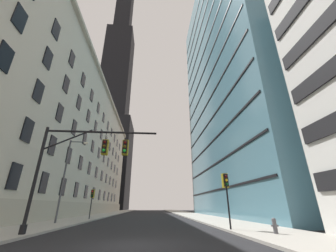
# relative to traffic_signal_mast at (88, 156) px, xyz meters

# --- Properties ---
(ground_plane) EXTENTS (102.00, 160.00, 0.10)m
(ground_plane) POSITION_rel_traffic_signal_mast_xyz_m (3.52, -3.17, -4.82)
(ground_plane) COLOR black
(sidewalk_right) EXTENTS (5.00, 160.00, 0.15)m
(sidewalk_right) POSITION_rel_traffic_signal_mast_xyz_m (12.02, -3.17, -4.69)
(sidewalk_right) COLOR #A8A399
(sidewalk_right) RESTS_ON ground
(station_building) EXTENTS (17.51, 73.82, 28.51)m
(station_building) POSITION_rel_traffic_signal_mast_xyz_m (-15.90, 27.73, 9.47)
(station_building) COLOR beige
(station_building) RESTS_ON ground
(dark_skyscraper) EXTENTS (22.12, 22.12, 205.24)m
(dark_skyscraper) POSITION_rel_traffic_signal_mast_xyz_m (-18.20, 85.66, 56.32)
(dark_skyscraper) COLOR black
(dark_skyscraper) RESTS_ON ground
(glass_office_midrise) EXTENTS (19.28, 35.90, 54.16)m
(glass_office_midrise) POSITION_rel_traffic_signal_mast_xyz_m (24.11, 19.80, 22.31)
(glass_office_midrise) COLOR teal
(glass_office_midrise) RESTS_ON ground
(traffic_signal_mast) EXTENTS (7.70, 0.63, 6.55)m
(traffic_signal_mast) POSITION_rel_traffic_signal_mast_xyz_m (0.00, 0.00, 0.00)
(traffic_signal_mast) COLOR black
(traffic_signal_mast) RESTS_ON sidewalk_left
(traffic_light_near_right) EXTENTS (0.40, 0.63, 3.81)m
(traffic_light_near_right) POSITION_rel_traffic_signal_mast_xyz_m (9.84, 1.65, -1.56)
(traffic_light_near_right) COLOR black
(traffic_light_near_right) RESTS_ON sidewalk_right
(traffic_light_far_left) EXTENTS (0.40, 0.63, 3.52)m
(traffic_light_far_left) POSITION_rel_traffic_signal_mast_xyz_m (-3.44, 14.72, -1.81)
(traffic_light_far_left) COLOR black
(traffic_light_far_left) RESTS_ON sidewalk_left
(street_lamppost) EXTENTS (2.05, 0.32, 8.20)m
(street_lamppost) POSITION_rel_traffic_signal_mast_xyz_m (-4.50, 8.20, 0.20)
(street_lamppost) COLOR #47474C
(street_lamppost) RESTS_ON sidewalk_left
(fire_hydrant) EXTENTS (0.42, 0.26, 0.85)m
(fire_hydrant) POSITION_rel_traffic_signal_mast_xyz_m (11.59, -0.92, -4.15)
(fire_hydrant) COLOR #4C4C51
(fire_hydrant) RESTS_ON sidewalk_right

